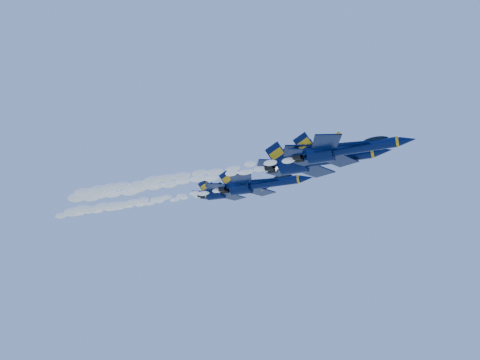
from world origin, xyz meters
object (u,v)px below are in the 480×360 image
at_px(jet_lead, 344,149).
at_px(jet_second, 318,160).
at_px(jet_fourth, 230,191).
at_px(jet_third, 259,184).

xyz_separation_m(jet_lead, jet_second, (-5.21, 5.71, 1.15)).
bearing_deg(jet_lead, jet_fourth, 140.49).
height_order(jet_third, jet_fourth, jet_fourth).
bearing_deg(jet_second, jet_lead, -47.62).
relative_size(jet_second, jet_third, 1.01).
height_order(jet_lead, jet_fourth, jet_fourth).
bearing_deg(jet_second, jet_fourth, 142.59).
relative_size(jet_second, jet_fourth, 1.15).
height_order(jet_lead, jet_third, jet_third).
distance_m(jet_lead, jet_third, 29.01).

